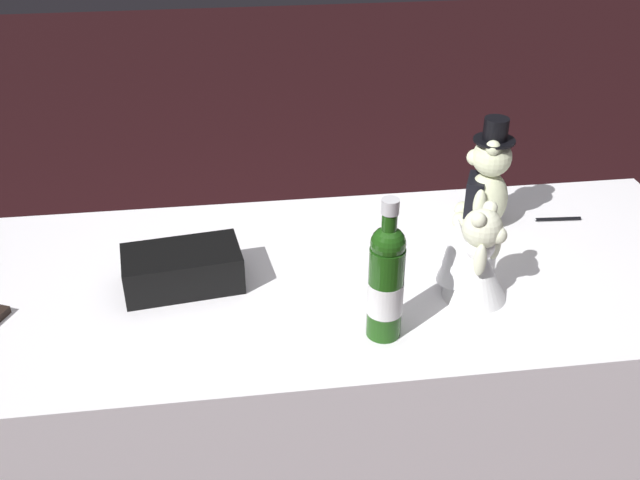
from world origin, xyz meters
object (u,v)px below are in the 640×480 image
Objects in this scene: teddy_bear_bride at (473,256)px; gift_case_black at (183,268)px; teddy_bear_groom at (485,183)px; signing_pen at (556,219)px; champagne_bottle at (386,281)px.

teddy_bear_bride is 0.81× the size of gift_case_black.
teddy_bear_groom is at bearing 66.72° from teddy_bear_bride.
teddy_bear_groom is at bearing 178.90° from signing_pen.
teddy_bear_groom reaches higher than gift_case_black.
champagne_bottle reaches higher than gift_case_black.
champagne_bottle is (-0.23, -0.12, 0.04)m from teddy_bear_bride.
champagne_bottle is 2.46× the size of signing_pen.
champagne_bottle is (-0.37, -0.43, 0.01)m from teddy_bear_groom.
teddy_bear_bride is 0.48m from signing_pen.
champagne_bottle is at bearing -143.72° from signing_pen.
champagne_bottle reaches higher than teddy_bear_bride.
champagne_bottle is at bearing -130.14° from teddy_bear_groom.
teddy_bear_bride reaches higher than gift_case_black.
teddy_bear_groom is at bearing 49.86° from champagne_bottle.
teddy_bear_bride is 0.72× the size of champagne_bottle.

